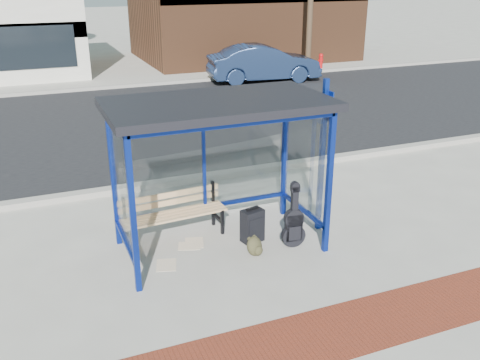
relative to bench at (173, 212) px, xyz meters
name	(u,v)px	position (x,y,z in m)	size (l,w,h in m)	color
ground	(221,247)	(0.60, -0.61, -0.47)	(120.00, 120.00, 0.00)	#B2ADA0
brick_paver_strip	(295,343)	(0.60, -3.21, -0.46)	(60.00, 1.00, 0.01)	maroon
curb_near	(172,182)	(0.60, 2.29, -0.41)	(60.00, 0.25, 0.12)	gray
street_asphalt	(125,124)	(0.60, 7.39, -0.46)	(60.00, 10.00, 0.00)	black
curb_far	(99,88)	(0.60, 12.49, -0.41)	(60.00, 0.25, 0.12)	gray
far_sidewalk	(92,80)	(0.60, 14.39, -0.46)	(60.00, 4.00, 0.01)	#B2ADA0
bus_shelter	(217,122)	(0.60, -0.54, 1.60)	(3.30, 1.80, 2.42)	navy
bench	(173,212)	(0.00, 0.00, 0.00)	(1.77, 0.55, 0.82)	black
guitar_bag	(294,224)	(1.70, -1.03, -0.08)	(0.40, 0.15, 1.06)	black
suitcase	(252,226)	(1.16, -0.63, -0.18)	(0.39, 0.30, 0.62)	black
backpack	(255,247)	(1.01, -1.08, -0.32)	(0.31, 0.30, 0.32)	#312E1B
sign_post	(323,148)	(2.41, -0.62, 1.00)	(0.10, 0.33, 2.61)	navy
newspaper_a	(194,243)	(0.25, -0.33, -0.46)	(0.38, 0.30, 0.01)	white
newspaper_b	(166,265)	(-0.36, -0.85, -0.46)	(0.38, 0.30, 0.01)	white
newspaper_c	(189,246)	(0.14, -0.40, -0.46)	(0.36, 0.28, 0.01)	white
parked_car	(264,63)	(6.94, 11.58, 0.25)	(1.53, 4.38, 1.44)	navy
fire_hydrant	(321,60)	(10.60, 13.36, -0.11)	(0.30, 0.20, 0.66)	red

